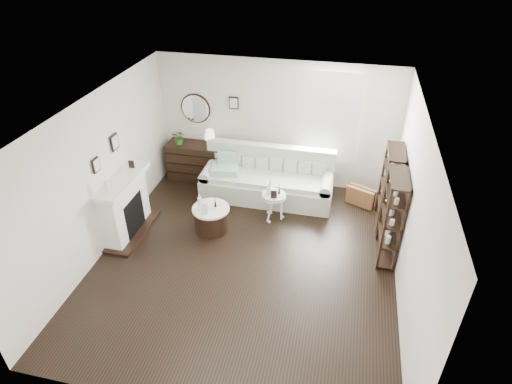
% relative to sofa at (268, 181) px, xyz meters
% --- Properties ---
extents(room, '(5.50, 5.50, 5.50)m').
position_rel_sofa_xyz_m(room, '(0.77, 0.62, 1.25)').
color(room, black).
rests_on(room, ground).
extents(fireplace, '(0.50, 1.40, 1.84)m').
position_rel_sofa_xyz_m(fireplace, '(-2.28, -1.78, 0.19)').
color(fireplace, white).
rests_on(fireplace, ground).
extents(shelf_unit_far, '(0.30, 0.80, 1.60)m').
position_rel_sofa_xyz_m(shelf_unit_far, '(2.37, -0.53, 0.46)').
color(shelf_unit_far, black).
rests_on(shelf_unit_far, ground).
extents(shelf_unit_near, '(0.30, 0.80, 1.60)m').
position_rel_sofa_xyz_m(shelf_unit_near, '(2.37, -1.43, 0.46)').
color(shelf_unit_near, black).
rests_on(shelf_unit_near, ground).
extents(sofa, '(2.69, 0.93, 1.04)m').
position_rel_sofa_xyz_m(sofa, '(0.00, 0.00, 0.00)').
color(sofa, beige).
rests_on(sofa, ground).
extents(quilt, '(0.62, 0.53, 0.14)m').
position_rel_sofa_xyz_m(quilt, '(-0.88, -0.13, 0.26)').
color(quilt, '#24846A').
rests_on(quilt, sofa).
extents(suitcase, '(0.60, 0.41, 0.38)m').
position_rel_sofa_xyz_m(suitcase, '(1.92, 0.09, -0.15)').
color(suitcase, brown).
rests_on(suitcase, ground).
extents(dresser, '(1.24, 0.53, 0.83)m').
position_rel_sofa_xyz_m(dresser, '(-1.70, 0.39, 0.07)').
color(dresser, black).
rests_on(dresser, ground).
extents(table_lamp, '(0.26, 0.26, 0.38)m').
position_rel_sofa_xyz_m(table_lamp, '(-1.34, 0.39, 0.67)').
color(table_lamp, white).
rests_on(table_lamp, dresser).
extents(potted_plant, '(0.33, 0.29, 0.33)m').
position_rel_sofa_xyz_m(potted_plant, '(-2.01, 0.34, 0.65)').
color(potted_plant, '#285F1B').
rests_on(potted_plant, dresser).
extents(drum_table, '(0.69, 0.69, 0.48)m').
position_rel_sofa_xyz_m(drum_table, '(-0.79, -1.37, -0.10)').
color(drum_table, black).
rests_on(drum_table, ground).
extents(pedestal_table, '(0.46, 0.46, 0.56)m').
position_rel_sofa_xyz_m(pedestal_table, '(0.28, -0.78, 0.17)').
color(pedestal_table, silver).
rests_on(pedestal_table, ground).
extents(eiffel_drum, '(0.14, 0.14, 0.19)m').
position_rel_sofa_xyz_m(eiffel_drum, '(-0.72, -1.32, 0.23)').
color(eiffel_drum, black).
rests_on(eiffel_drum, drum_table).
extents(bottle_drum, '(0.07, 0.07, 0.32)m').
position_rel_sofa_xyz_m(bottle_drum, '(-0.97, -1.45, 0.29)').
color(bottle_drum, silver).
rests_on(bottle_drum, drum_table).
extents(card_frame_drum, '(0.15, 0.10, 0.19)m').
position_rel_sofa_xyz_m(card_frame_drum, '(-0.84, -1.54, 0.23)').
color(card_frame_drum, silver).
rests_on(card_frame_drum, drum_table).
extents(eiffel_ped, '(0.12, 0.12, 0.20)m').
position_rel_sofa_xyz_m(eiffel_ped, '(0.37, -0.75, 0.31)').
color(eiffel_ped, black).
rests_on(eiffel_ped, pedestal_table).
extents(flask_ped, '(0.14, 0.14, 0.26)m').
position_rel_sofa_xyz_m(flask_ped, '(0.20, -0.76, 0.35)').
color(flask_ped, silver).
rests_on(flask_ped, pedestal_table).
extents(card_frame_ped, '(0.12, 0.07, 0.15)m').
position_rel_sofa_xyz_m(card_frame_ped, '(0.30, -0.90, 0.29)').
color(card_frame_ped, black).
rests_on(card_frame_ped, pedestal_table).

